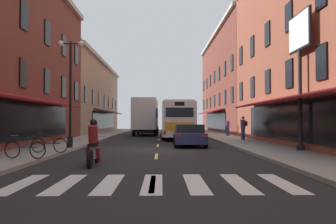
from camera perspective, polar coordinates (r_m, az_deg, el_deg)
The scene contains 17 objects.
ground_plane at distance 18.72m, azimuth -1.81°, elevation -6.48°, with size 34.80×80.00×0.10m, color black.
lane_centre_dashes at distance 18.47m, azimuth -1.82°, elevation -6.38°, with size 0.14×73.90×0.01m.
crosswalk_near at distance 8.80m, azimuth -2.62°, elevation -11.91°, with size 7.10×2.80×0.01m.
sidewalk_left at distance 19.69m, azimuth -19.34°, elevation -5.80°, with size 3.00×80.00×0.14m, color gray.
sidewalk_right at distance 19.55m, azimuth 15.85°, elevation -5.86°, with size 3.00×80.00×0.14m, color gray.
storefront_row_right at distance 24.88m, azimuth 25.91°, elevation 9.32°, with size 9.44×79.90×13.57m.
billboard_sign at distance 18.17m, azimuth 21.32°, elevation 10.11°, with size 0.40×2.49×6.77m.
transit_bus at distance 30.97m, azimuth 1.57°, elevation -1.28°, with size 2.82×12.41×3.18m.
box_truck at distance 36.20m, azimuth -3.74°, elevation -0.80°, with size 2.63×7.78×3.82m.
sedan_near at distance 21.05m, azimuth 3.59°, elevation -3.89°, with size 2.00×4.53×1.35m.
sedan_mid at distance 44.47m, azimuth -3.21°, elevation -2.59°, with size 2.02×4.82×1.30m.
motorcycle_rider at distance 12.40m, azimuth -12.44°, elevation -5.53°, with size 0.62×2.07×1.66m.
bicycle_near at distance 16.31m, azimuth -19.37°, elevation -5.21°, with size 1.71×0.48×0.91m.
bicycle_mid at distance 14.12m, azimuth -22.97°, elevation -5.78°, with size 1.70×0.48×0.91m.
pedestrian_near at distance 26.12m, azimuth 12.56°, elevation -2.53°, with size 0.53×0.42×1.76m.
pedestrian_mid at distance 32.55m, azimuth 10.03°, elevation -2.52°, with size 0.36×0.36×1.60m.
street_lamp_twin at distance 19.01m, azimuth -16.11°, elevation 3.84°, with size 1.42×0.32×5.78m.
Camera 1 is at (0.22, -18.65, 1.61)m, focal length 36.17 mm.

